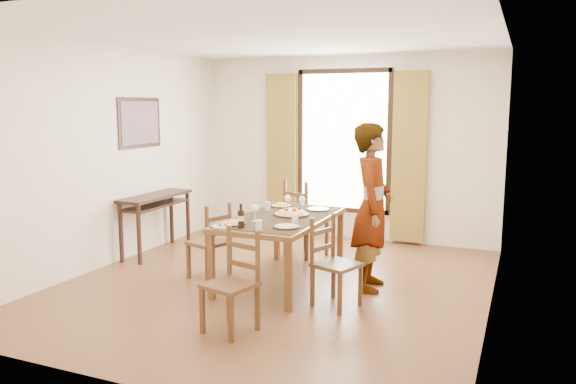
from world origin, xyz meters
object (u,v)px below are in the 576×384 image
at_px(dining_table, 282,222).
at_px(man, 372,207).
at_px(console_table, 156,203).
at_px(pasta_platter, 291,211).

height_order(dining_table, man, man).
bearing_deg(console_table, pasta_platter, -10.80).
xyz_separation_m(console_table, man, (3.04, -0.31, 0.21)).
xyz_separation_m(console_table, pasta_platter, (2.14, -0.41, 0.12)).
relative_size(dining_table, pasta_platter, 4.38).
bearing_deg(dining_table, pasta_platter, 50.44).
distance_m(console_table, pasta_platter, 2.18).
bearing_deg(man, console_table, 75.90).
distance_m(dining_table, man, 1.02).
xyz_separation_m(console_table, dining_table, (2.06, -0.50, 0.01)).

